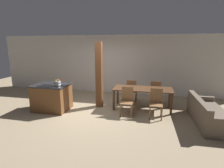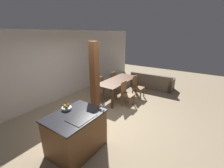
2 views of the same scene
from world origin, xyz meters
name	(u,v)px [view 1 (image 1 of 2)]	position (x,y,z in m)	size (l,w,h in m)	color
ground_plane	(94,111)	(0.00, 0.00, 0.00)	(16.00, 16.00, 0.00)	#9E896B
wall_back	(111,65)	(0.00, 2.52, 1.35)	(11.20, 0.08, 2.70)	silver
kitchen_island	(52,97)	(-1.47, -0.22, 0.46)	(1.20, 0.92, 0.93)	brown
fruit_bowl	(57,81)	(-1.41, 0.10, 0.97)	(0.22, 0.22, 0.11)	silver
wine_glass_near	(59,85)	(-0.95, -0.61, 1.03)	(0.07, 0.07, 0.14)	silver
wine_glass_middle	(60,84)	(-0.95, -0.53, 1.03)	(0.07, 0.07, 0.14)	silver
dining_table	(143,91)	(1.62, 0.59, 0.66)	(2.06, 0.86, 0.76)	#51331E
dining_chair_near_left	(127,101)	(1.16, -0.06, 0.48)	(0.40, 0.40, 0.92)	brown
dining_chair_near_right	(156,103)	(2.09, -0.06, 0.48)	(0.40, 0.40, 0.92)	brown
dining_chair_far_left	(132,91)	(1.16, 1.25, 0.48)	(0.40, 0.40, 0.92)	brown
dining_chair_far_right	(155,92)	(2.09, 1.25, 0.48)	(0.40, 0.40, 0.92)	brown
couch	(208,115)	(3.58, -0.18, 0.26)	(0.89, 2.02, 0.74)	brown
timber_post	(99,75)	(0.06, 0.49, 1.18)	(0.22, 0.22, 2.37)	brown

